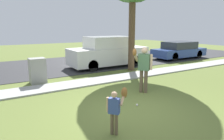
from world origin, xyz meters
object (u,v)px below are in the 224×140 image
Objects in this scene: person_child at (117,105)px; parked_wagon_blue at (179,50)px; baseball at (137,105)px; utility_cabinet at (38,71)px; person_adult at (143,65)px; parked_van_white at (108,52)px.

person_child is 13.01m from parked_wagon_blue.
person_child is 14.69× the size of baseball.
baseball is at bearing -65.55° from utility_cabinet.
person_child reaches higher than baseball.
person_child is 0.96× the size of utility_cabinet.
person_adult is 9.77m from parked_wagon_blue.
person_adult is 4.75m from utility_cabinet.
parked_wagon_blue is at bearing -3.80° from person_child.
parked_wagon_blue is (9.21, 6.30, 0.62)m from baseball.
parked_van_white is at bearing 67.08° from baseball.
baseball is 0.07× the size of utility_cabinet.
person_adult is at bearing -146.89° from parked_wagon_blue.
parked_van_white is (2.68, 6.34, 0.87)m from baseball.
parked_wagon_blue reaches higher than utility_cabinet.
baseball is at bearing -145.62° from parked_wagon_blue.
parked_wagon_blue is at bearing 34.38° from baseball.
person_adult is 3.28m from person_child.
baseball is (-1.04, -0.97, -1.04)m from person_adult.
person_child is at bearing -145.30° from parked_wagon_blue.
utility_cabinet reaches higher than baseball.
person_adult is 5.62m from parked_van_white.
parked_van_white is at bearing -145.50° from person_adult.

